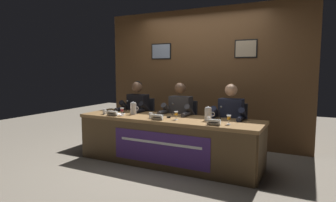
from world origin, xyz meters
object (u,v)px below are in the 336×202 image
(nameplate_left, at_px, (112,113))
(microphone_right, at_px, (219,117))
(water_pitcher_left_side, at_px, (133,108))
(nameplate_center, at_px, (157,117))
(juice_glass_center, at_px, (176,114))
(water_cup_right, at_px, (209,120))
(microphone_center, at_px, (170,113))
(water_cup_center, at_px, (151,116))
(water_pitcher_right_side, at_px, (208,114))
(microphone_left, at_px, (124,109))
(document_stack_left, at_px, (117,114))
(chair_left, at_px, (142,124))
(nameplate_right, at_px, (214,122))
(conference_table, at_px, (165,133))
(panelist_right, at_px, (229,118))
(panelist_left, at_px, (135,110))
(chair_right, at_px, (232,133))
(juice_glass_left, at_px, (122,110))
(panelist_center, at_px, (179,114))
(juice_glass_right, at_px, (229,118))
(chair_center, at_px, (183,128))
(water_cup_left, at_px, (105,112))

(nameplate_left, relative_size, microphone_right, 0.90)
(water_pitcher_left_side, bearing_deg, microphone_right, -1.03)
(nameplate_center, relative_size, juice_glass_center, 1.49)
(water_cup_right, height_order, water_pitcher_left_side, water_pitcher_left_side)
(microphone_center, relative_size, water_pitcher_left_side, 1.03)
(water_pitcher_left_side, bearing_deg, nameplate_left, -124.78)
(water_cup_center, relative_size, water_pitcher_right_side, 0.40)
(microphone_left, distance_m, document_stack_left, 0.15)
(chair_left, xyz_separation_m, document_stack_left, (-0.00, -0.72, 0.28))
(nameplate_center, relative_size, nameplate_right, 1.02)
(conference_table, distance_m, panelist_right, 1.01)
(panelist_left, bearing_deg, conference_table, -29.59)
(chair_right, bearing_deg, juice_glass_left, -153.54)
(chair_left, xyz_separation_m, water_pitcher_right_side, (1.50, -0.57, 0.37))
(conference_table, distance_m, panelist_center, 0.54)
(nameplate_center, height_order, document_stack_left, nameplate_center)
(nameplate_center, bearing_deg, chair_right, 44.20)
(juice_glass_center, xyz_separation_m, juice_glass_right, (0.78, 0.01, 0.00))
(chair_left, bearing_deg, water_cup_right, -25.65)
(water_cup_right, bearing_deg, water_pitcher_left_side, 172.36)
(nameplate_left, relative_size, panelist_center, 0.16)
(juice_glass_left, height_order, juice_glass_right, same)
(panelist_center, bearing_deg, microphone_right, -26.16)
(chair_left, relative_size, juice_glass_center, 7.36)
(conference_table, height_order, microphone_center, microphone_center)
(nameplate_left, height_order, panelist_center, panelist_center)
(chair_center, distance_m, water_cup_center, 0.86)
(water_pitcher_left_side, bearing_deg, chair_center, 41.79)
(juice_glass_left, height_order, water_cup_center, juice_glass_left)
(conference_table, relative_size, panelist_center, 2.30)
(juice_glass_left, bearing_deg, juice_glass_right, 2.27)
(nameplate_left, bearing_deg, water_cup_right, 4.10)
(microphone_center, distance_m, panelist_right, 0.90)
(juice_glass_left, height_order, juice_glass_center, same)
(conference_table, height_order, chair_center, chair_center)
(juice_glass_left, distance_m, chair_center, 1.12)
(water_cup_center, height_order, water_pitcher_left_side, water_pitcher_left_side)
(conference_table, xyz_separation_m, microphone_center, (0.03, 0.10, 0.30))
(microphone_left, height_order, nameplate_center, microphone_left)
(chair_center, distance_m, panelist_right, 0.92)
(water_cup_center, bearing_deg, conference_table, 28.24)
(chair_right, xyz_separation_m, panelist_right, (0.00, -0.20, 0.28))
(water_pitcher_left_side, bearing_deg, document_stack_left, -145.70)
(chair_center, xyz_separation_m, nameplate_center, (-0.03, -0.86, 0.31))
(nameplate_left, height_order, document_stack_left, nameplate_left)
(water_cup_left, bearing_deg, water_pitcher_left_side, 28.74)
(panelist_center, bearing_deg, water_cup_left, -150.38)
(panelist_left, xyz_separation_m, microphone_left, (0.05, -0.40, 0.07))
(nameplate_center, distance_m, water_pitcher_left_side, 0.67)
(chair_left, distance_m, chair_right, 1.70)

